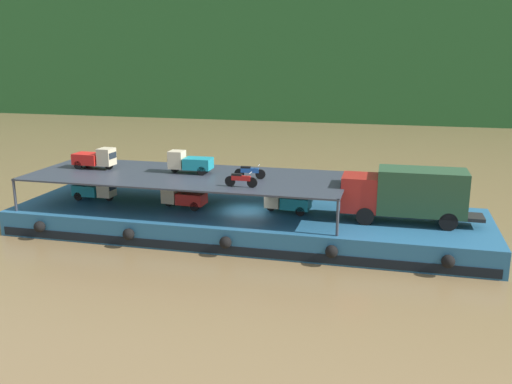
{
  "coord_description": "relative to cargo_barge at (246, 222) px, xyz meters",
  "views": [
    {
      "loc": [
        8.72,
        -31.85,
        10.96
      ],
      "look_at": [
        0.65,
        0.0,
        2.7
      ],
      "focal_mm": 39.38,
      "sensor_mm": 36.0,
      "label": 1
    }
  ],
  "objects": [
    {
      "name": "cargo_barge",
      "position": [
        0.0,
        0.0,
        0.0
      ],
      "size": [
        28.87,
        8.56,
        1.5
      ],
      "color": "#23567A",
      "rests_on": "ground"
    },
    {
      "name": "mini_truck_lower_stern",
      "position": [
        -10.22,
        0.1,
        1.44
      ],
      "size": [
        2.78,
        1.26,
        1.38
      ],
      "color": "teal",
      "rests_on": "cargo_barge"
    },
    {
      "name": "mini_truck_lower_aft",
      "position": [
        -3.94,
        -0.29,
        1.44
      ],
      "size": [
        2.78,
        1.27,
        1.38
      ],
      "color": "red",
      "rests_on": "cargo_barge"
    },
    {
      "name": "cargo_rack",
      "position": [
        -3.8,
        0.03,
        2.69
      ],
      "size": [
        19.67,
        7.23,
        2.0
      ],
      "color": "#2D333D",
      "rests_on": "cargo_barge"
    },
    {
      "name": "mini_truck_upper_stern",
      "position": [
        -10.29,
        0.48,
        3.44
      ],
      "size": [
        2.78,
        1.27,
        1.38
      ],
      "color": "red",
      "rests_on": "cargo_rack"
    },
    {
      "name": "covered_lorry",
      "position": [
        9.45,
        -0.11,
        2.44
      ],
      "size": [
        7.88,
        2.38,
        3.1
      ],
      "color": "maroon",
      "rests_on": "cargo_barge"
    },
    {
      "name": "ground_plane",
      "position": [
        0.0,
        0.03,
        -0.75
      ],
      "size": [
        400.0,
        400.0,
        0.0
      ],
      "primitive_type": "plane",
      "color": "brown"
    },
    {
      "name": "motorcycle_upper_centre",
      "position": [
        0.25,
        0.03,
        3.18
      ],
      "size": [
        1.9,
        0.55,
        0.87
      ],
      "color": "black",
      "rests_on": "cargo_rack"
    },
    {
      "name": "motorcycle_upper_port",
      "position": [
        0.31,
        -2.14,
        3.18
      ],
      "size": [
        1.9,
        0.55,
        0.87
      ],
      "color": "black",
      "rests_on": "cargo_rack"
    },
    {
      "name": "mini_truck_upper_mid",
      "position": [
        -3.83,
        0.7,
        3.44
      ],
      "size": [
        2.77,
        1.25,
        1.38
      ],
      "color": "teal",
      "rests_on": "cargo_rack"
    },
    {
      "name": "mini_truck_lower_mid",
      "position": [
        2.5,
        0.26,
        1.44
      ],
      "size": [
        2.8,
        1.3,
        1.38
      ],
      "color": "teal",
      "rests_on": "cargo_barge"
    }
  ]
}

